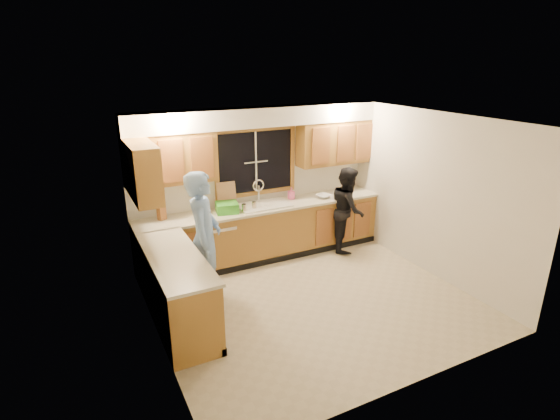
{
  "coord_description": "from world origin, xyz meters",
  "views": [
    {
      "loc": [
        -2.83,
        -4.58,
        3.23
      ],
      "look_at": [
        -0.18,
        0.65,
        1.17
      ],
      "focal_mm": 28.0,
      "sensor_mm": 36.0,
      "label": 1
    }
  ],
  "objects_px": {
    "sink": "(264,209)",
    "dish_crate": "(227,208)",
    "soap_bottle": "(291,193)",
    "knife_block": "(162,213)",
    "dishwasher": "(216,244)",
    "bowl": "(323,196)",
    "man": "(204,239)",
    "woman": "(347,209)",
    "stove": "(189,312)"
  },
  "relations": [
    {
      "from": "man",
      "to": "knife_block",
      "type": "xyz_separation_m",
      "value": [
        -0.33,
        1.04,
        0.09
      ]
    },
    {
      "from": "man",
      "to": "bowl",
      "type": "distance_m",
      "value": 2.56
    },
    {
      "from": "dishwasher",
      "to": "soap_bottle",
      "type": "relative_size",
      "value": 4.02
    },
    {
      "from": "man",
      "to": "dish_crate",
      "type": "xyz_separation_m",
      "value": [
        0.66,
        0.9,
        0.07
      ]
    },
    {
      "from": "sink",
      "to": "dish_crate",
      "type": "xyz_separation_m",
      "value": [
        -0.65,
        -0.03,
        0.13
      ]
    },
    {
      "from": "man",
      "to": "woman",
      "type": "distance_m",
      "value": 2.82
    },
    {
      "from": "woman",
      "to": "man",
      "type": "bearing_deg",
      "value": 133.2
    },
    {
      "from": "dishwasher",
      "to": "dish_crate",
      "type": "distance_m",
      "value": 0.62
    },
    {
      "from": "dishwasher",
      "to": "bowl",
      "type": "distance_m",
      "value": 2.03
    },
    {
      "from": "dishwasher",
      "to": "soap_bottle",
      "type": "height_order",
      "value": "soap_bottle"
    },
    {
      "from": "stove",
      "to": "knife_block",
      "type": "xyz_separation_m",
      "value": [
        0.17,
        1.93,
        0.57
      ]
    },
    {
      "from": "knife_block",
      "to": "dish_crate",
      "type": "bearing_deg",
      "value": -32.63
    },
    {
      "from": "man",
      "to": "sink",
      "type": "bearing_deg",
      "value": -29.48
    },
    {
      "from": "bowl",
      "to": "dishwasher",
      "type": "bearing_deg",
      "value": 178.13
    },
    {
      "from": "woman",
      "to": "knife_block",
      "type": "distance_m",
      "value": 3.12
    },
    {
      "from": "dishwasher",
      "to": "dish_crate",
      "type": "xyz_separation_m",
      "value": [
        0.2,
        -0.01,
        0.59
      ]
    },
    {
      "from": "sink",
      "to": "bowl",
      "type": "distance_m",
      "value": 1.12
    },
    {
      "from": "sink",
      "to": "bowl",
      "type": "xyz_separation_m",
      "value": [
        1.11,
        -0.08,
        0.08
      ]
    },
    {
      "from": "sink",
      "to": "dishwasher",
      "type": "relative_size",
      "value": 1.05
    },
    {
      "from": "knife_block",
      "to": "bowl",
      "type": "height_order",
      "value": "knife_block"
    },
    {
      "from": "stove",
      "to": "dishwasher",
      "type": "bearing_deg",
      "value": 62.31
    },
    {
      "from": "sink",
      "to": "knife_block",
      "type": "xyz_separation_m",
      "value": [
        -1.63,
        0.11,
        0.16
      ]
    },
    {
      "from": "stove",
      "to": "bowl",
      "type": "relative_size",
      "value": 3.72
    },
    {
      "from": "soap_bottle",
      "to": "knife_block",
      "type": "bearing_deg",
      "value": -179.79
    },
    {
      "from": "dishwasher",
      "to": "stove",
      "type": "relative_size",
      "value": 0.91
    },
    {
      "from": "sink",
      "to": "woman",
      "type": "distance_m",
      "value": 1.49
    },
    {
      "from": "man",
      "to": "soap_bottle",
      "type": "bearing_deg",
      "value": -35.93
    },
    {
      "from": "dishwasher",
      "to": "man",
      "type": "relative_size",
      "value": 0.44
    },
    {
      "from": "sink",
      "to": "bowl",
      "type": "height_order",
      "value": "sink"
    },
    {
      "from": "man",
      "to": "bowl",
      "type": "xyz_separation_m",
      "value": [
        2.41,
        0.85,
        0.02
      ]
    },
    {
      "from": "knife_block",
      "to": "bowl",
      "type": "relative_size",
      "value": 0.83
    },
    {
      "from": "stove",
      "to": "sink",
      "type": "bearing_deg",
      "value": 45.39
    },
    {
      "from": "knife_block",
      "to": "dishwasher",
      "type": "bearing_deg",
      "value": -33.61
    },
    {
      "from": "dishwasher",
      "to": "woman",
      "type": "bearing_deg",
      "value": -8.15
    },
    {
      "from": "woman",
      "to": "knife_block",
      "type": "relative_size",
      "value": 7.34
    },
    {
      "from": "dishwasher",
      "to": "man",
      "type": "height_order",
      "value": "man"
    },
    {
      "from": "woman",
      "to": "soap_bottle",
      "type": "distance_m",
      "value": 1.02
    },
    {
      "from": "man",
      "to": "soap_bottle",
      "type": "relative_size",
      "value": 9.14
    },
    {
      "from": "woman",
      "to": "knife_block",
      "type": "height_order",
      "value": "woman"
    },
    {
      "from": "sink",
      "to": "dishwasher",
      "type": "xyz_separation_m",
      "value": [
        -0.85,
        -0.01,
        -0.45
      ]
    },
    {
      "from": "dishwasher",
      "to": "woman",
      "type": "distance_m",
      "value": 2.34
    },
    {
      "from": "sink",
      "to": "dishwasher",
      "type": "distance_m",
      "value": 0.96
    },
    {
      "from": "dish_crate",
      "to": "bowl",
      "type": "xyz_separation_m",
      "value": [
        1.76,
        -0.05,
        -0.05
      ]
    },
    {
      "from": "soap_bottle",
      "to": "bowl",
      "type": "xyz_separation_m",
      "value": [
        0.53,
        -0.2,
        -0.07
      ]
    },
    {
      "from": "dishwasher",
      "to": "bowl",
      "type": "relative_size",
      "value": 3.39
    },
    {
      "from": "dish_crate",
      "to": "dishwasher",
      "type": "bearing_deg",
      "value": 175.82
    },
    {
      "from": "bowl",
      "to": "stove",
      "type": "bearing_deg",
      "value": -149.03
    },
    {
      "from": "dish_crate",
      "to": "bowl",
      "type": "height_order",
      "value": "dish_crate"
    },
    {
      "from": "dishwasher",
      "to": "bowl",
      "type": "bearing_deg",
      "value": -1.87
    },
    {
      "from": "soap_bottle",
      "to": "woman",
      "type": "bearing_deg",
      "value": -28.08
    }
  ]
}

